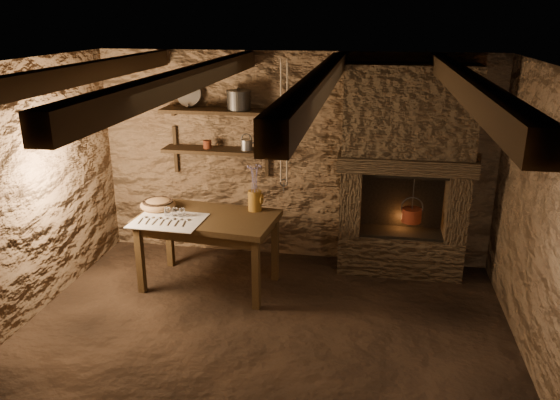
% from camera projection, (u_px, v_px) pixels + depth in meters
% --- Properties ---
extents(floor, '(4.50, 4.50, 0.00)m').
position_uv_depth(floor, '(258.00, 348.00, 4.78)').
color(floor, black).
rests_on(floor, ground).
extents(back_wall, '(4.50, 0.04, 2.40)m').
position_uv_depth(back_wall, '(293.00, 159.00, 6.26)').
color(back_wall, brown).
rests_on(back_wall, floor).
extents(front_wall, '(4.50, 0.04, 2.40)m').
position_uv_depth(front_wall, '(166.00, 372.00, 2.53)').
color(front_wall, brown).
rests_on(front_wall, floor).
extents(left_wall, '(0.04, 4.00, 2.40)m').
position_uv_depth(left_wall, '(5.00, 204.00, 4.76)').
color(left_wall, brown).
rests_on(left_wall, floor).
extents(right_wall, '(0.04, 4.00, 2.40)m').
position_uv_depth(right_wall, '(554.00, 238.00, 4.03)').
color(right_wall, brown).
rests_on(right_wall, floor).
extents(ceiling, '(4.50, 4.00, 0.04)m').
position_uv_depth(ceiling, '(254.00, 68.00, 4.01)').
color(ceiling, black).
rests_on(ceiling, back_wall).
extents(beam_far_left, '(0.14, 3.95, 0.16)m').
position_uv_depth(beam_far_left, '(68.00, 76.00, 4.28)').
color(beam_far_left, black).
rests_on(beam_far_left, ceiling).
extents(beam_mid_left, '(0.14, 3.95, 0.16)m').
position_uv_depth(beam_mid_left, '(190.00, 79.00, 4.12)').
color(beam_mid_left, black).
rests_on(beam_mid_left, ceiling).
extents(beam_mid_right, '(0.14, 3.95, 0.16)m').
position_uv_depth(beam_mid_right, '(322.00, 81.00, 3.96)').
color(beam_mid_right, black).
rests_on(beam_mid_right, ceiling).
extents(beam_far_right, '(0.14, 3.95, 0.16)m').
position_uv_depth(beam_far_right, '(465.00, 84.00, 3.79)').
color(beam_far_right, black).
rests_on(beam_far_right, ceiling).
extents(shelf_lower, '(1.25, 0.30, 0.04)m').
position_uv_depth(shelf_lower, '(217.00, 150.00, 6.22)').
color(shelf_lower, black).
rests_on(shelf_lower, back_wall).
extents(shelf_upper, '(1.25, 0.30, 0.04)m').
position_uv_depth(shelf_upper, '(216.00, 111.00, 6.07)').
color(shelf_upper, black).
rests_on(shelf_upper, back_wall).
extents(hearth, '(1.43, 0.51, 2.30)m').
position_uv_depth(hearth, '(405.00, 167.00, 5.83)').
color(hearth, '#332619').
rests_on(hearth, floor).
extents(work_table, '(1.48, 0.94, 0.80)m').
position_uv_depth(work_table, '(209.00, 248.00, 5.75)').
color(work_table, '#342412').
rests_on(work_table, floor).
extents(linen_cloth, '(0.72, 0.59, 0.01)m').
position_uv_depth(linen_cloth, '(168.00, 221.00, 5.48)').
color(linen_cloth, beige).
rests_on(linen_cloth, work_table).
extents(pewter_cutlery_row, '(0.59, 0.25, 0.01)m').
position_uv_depth(pewter_cutlery_row, '(167.00, 221.00, 5.46)').
color(pewter_cutlery_row, '#9B978D').
rests_on(pewter_cutlery_row, linen_cloth).
extents(drinking_glasses, '(0.22, 0.07, 0.09)m').
position_uv_depth(drinking_glasses, '(175.00, 212.00, 5.59)').
color(drinking_glasses, silver).
rests_on(drinking_glasses, linen_cloth).
extents(stoneware_jug, '(0.18, 0.18, 0.50)m').
position_uv_depth(stoneware_jug, '(255.00, 191.00, 5.71)').
color(stoneware_jug, '#8E5D1B').
rests_on(stoneware_jug, work_table).
extents(wooden_bowl, '(0.43, 0.43, 0.13)m').
position_uv_depth(wooden_bowl, '(158.00, 205.00, 5.81)').
color(wooden_bowl, olive).
rests_on(wooden_bowl, work_table).
extents(iron_stockpot, '(0.31, 0.31, 0.19)m').
position_uv_depth(iron_stockpot, '(239.00, 101.00, 5.99)').
color(iron_stockpot, '#282624').
rests_on(iron_stockpot, shelf_upper).
extents(tin_pan, '(0.30, 0.15, 0.29)m').
position_uv_depth(tin_pan, '(189.00, 94.00, 6.16)').
color(tin_pan, gray).
rests_on(tin_pan, shelf_upper).
extents(small_kettle, '(0.20, 0.17, 0.18)m').
position_uv_depth(small_kettle, '(247.00, 145.00, 6.13)').
color(small_kettle, gray).
rests_on(small_kettle, shelf_lower).
extents(rusty_tin, '(0.10, 0.10, 0.09)m').
position_uv_depth(rusty_tin, '(207.00, 144.00, 6.21)').
color(rusty_tin, '#5E2312').
rests_on(rusty_tin, shelf_lower).
extents(red_pot, '(0.24, 0.22, 0.54)m').
position_uv_depth(red_pot, '(412.00, 214.00, 5.94)').
color(red_pot, maroon).
rests_on(red_pot, hearth).
extents(hanging_ropes, '(0.08, 0.08, 1.20)m').
position_uv_depth(hanging_ropes, '(284.00, 122.00, 5.17)').
color(hanging_ropes, beige).
rests_on(hanging_ropes, ceiling).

